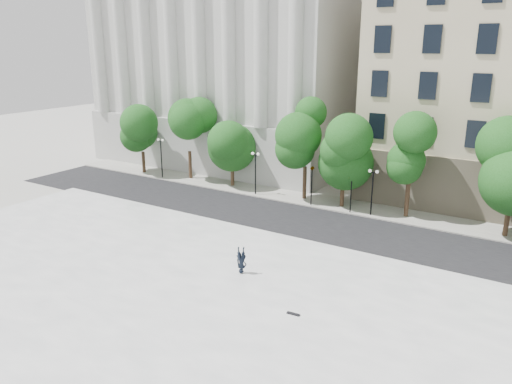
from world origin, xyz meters
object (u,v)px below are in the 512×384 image
person_lying (242,270)px  traffic_light_west (312,167)px  traffic_light_east (352,171)px  skateboard (293,314)px

person_lying → traffic_light_west: bearing=78.5°
traffic_light_east → skateboard: size_ratio=6.07×
person_lying → skateboard: bearing=-49.6°
skateboard → traffic_light_west: bearing=107.9°
traffic_light_west → skateboard: traffic_light_west is taller
traffic_light_west → traffic_light_east: (3.70, 0.00, 0.12)m
traffic_light_east → skateboard: traffic_light_east is taller
traffic_light_west → traffic_light_east: traffic_light_east is taller
person_lying → skateboard: (4.98, -2.66, -0.20)m
person_lying → skateboard: 5.65m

